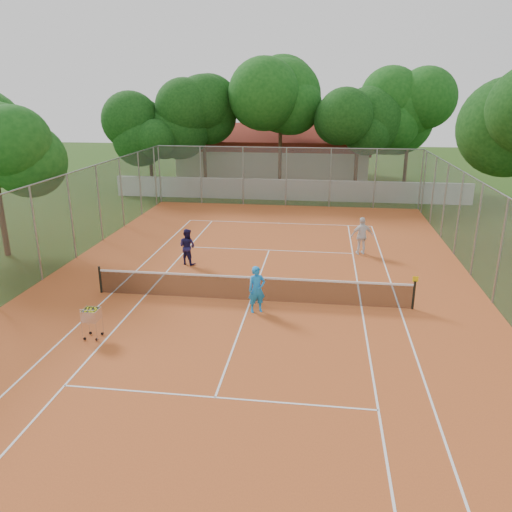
# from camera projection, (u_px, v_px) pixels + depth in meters

# --- Properties ---
(ground) EXTENTS (120.00, 120.00, 0.00)m
(ground) POSITION_uv_depth(u_px,v_px,m) (251.00, 301.00, 18.86)
(ground) COLOR #1F3A0F
(ground) RESTS_ON ground
(court_pad) EXTENTS (18.00, 34.00, 0.02)m
(court_pad) POSITION_uv_depth(u_px,v_px,m) (251.00, 301.00, 18.86)
(court_pad) COLOR #BB5624
(court_pad) RESTS_ON ground
(court_lines) EXTENTS (10.98, 23.78, 0.01)m
(court_lines) POSITION_uv_depth(u_px,v_px,m) (251.00, 300.00, 18.85)
(court_lines) COLOR white
(court_lines) RESTS_ON court_pad
(tennis_net) EXTENTS (11.88, 0.10, 0.98)m
(tennis_net) POSITION_uv_depth(u_px,v_px,m) (251.00, 288.00, 18.70)
(tennis_net) COLOR black
(tennis_net) RESTS_ON court_pad
(perimeter_fence) EXTENTS (18.00, 34.00, 4.00)m
(perimeter_fence) POSITION_uv_depth(u_px,v_px,m) (251.00, 250.00, 18.24)
(perimeter_fence) COLOR slate
(perimeter_fence) RESTS_ON ground
(boundary_wall) EXTENTS (26.00, 0.30, 1.50)m
(boundary_wall) POSITION_uv_depth(u_px,v_px,m) (288.00, 190.00, 36.53)
(boundary_wall) COLOR silver
(boundary_wall) RESTS_ON ground
(clubhouse) EXTENTS (16.40, 9.00, 4.40)m
(clubhouse) POSITION_uv_depth(u_px,v_px,m) (274.00, 154.00, 45.75)
(clubhouse) COLOR beige
(clubhouse) RESTS_ON ground
(tropical_trees) EXTENTS (29.00, 19.00, 10.00)m
(tropical_trees) POSITION_uv_depth(u_px,v_px,m) (292.00, 127.00, 38.03)
(tropical_trees) COLOR #0C330D
(tropical_trees) RESTS_ON ground
(player_near) EXTENTS (0.73, 0.62, 1.70)m
(player_near) POSITION_uv_depth(u_px,v_px,m) (257.00, 289.00, 17.63)
(player_near) COLOR #1A88E3
(player_near) RESTS_ON court_pad
(player_far_left) EXTENTS (0.98, 0.89, 1.66)m
(player_far_left) POSITION_uv_depth(u_px,v_px,m) (187.00, 247.00, 22.64)
(player_far_left) COLOR #1C1747
(player_far_left) RESTS_ON court_pad
(player_far_right) EXTENTS (1.15, 0.71, 1.83)m
(player_far_right) POSITION_uv_depth(u_px,v_px,m) (362.00, 236.00, 24.03)
(player_far_right) COLOR white
(player_far_right) RESTS_ON court_pad
(ball_hopper) EXTENTS (0.54, 0.54, 1.08)m
(ball_hopper) POSITION_uv_depth(u_px,v_px,m) (92.00, 322.00, 15.79)
(ball_hopper) COLOR silver
(ball_hopper) RESTS_ON court_pad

